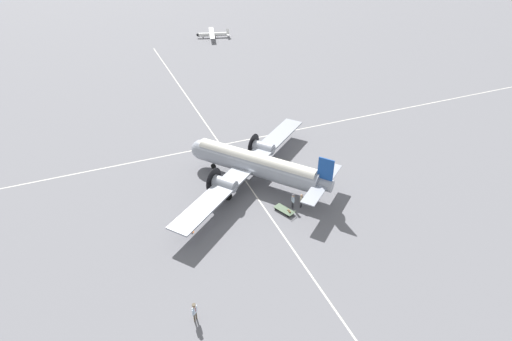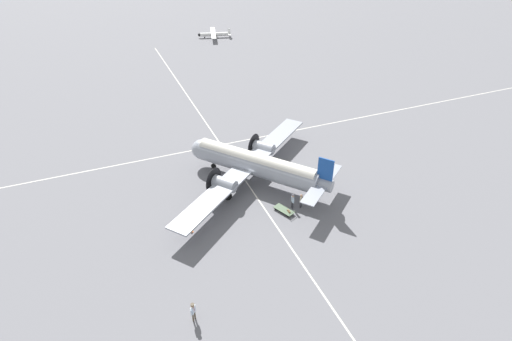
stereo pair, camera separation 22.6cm
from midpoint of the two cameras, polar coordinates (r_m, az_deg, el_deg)
The scene contains 11 objects.
ground_plane at distance 47.55m, azimuth 0.14°, elevation -1.64°, with size 300.00×300.00×0.00m, color slate.
apron_line_eastwest at distance 47.23m, azimuth -1.07°, elevation -1.92°, with size 120.00×0.16×0.01m.
apron_line_northsouth at distance 55.65m, azimuth -3.85°, elevation 3.89°, with size 0.16×120.00×0.01m.
airliner_main at distance 46.35m, azimuth -0.30°, elevation 1.02°, with size 19.85×22.45×5.67m.
crew_foreground at distance 33.09m, azimuth -8.77°, elevation -19.10°, with size 0.46×0.49×1.85m.
passenger_boarding at distance 43.07m, azimuth 5.42°, elevation -4.17°, with size 0.61×0.33×1.80m.
ramp_agent at distance 43.30m, azimuth 6.62°, elevation -4.14°, with size 0.44×0.45×1.72m.
suitcase_near_door at distance 42.77m, azimuth 4.84°, elevation -5.98°, with size 0.49×0.19×0.48m.
baggage_cart at distance 42.97m, azimuth 4.18°, elevation -5.64°, with size 2.51×1.81×0.56m.
light_aircraft_distant at distance 107.31m, azimuth -5.98°, elevation 18.81°, with size 11.06×8.41×2.12m.
traffic_cone at distance 40.99m, azimuth -9.11°, elevation -8.37°, with size 0.39×0.39×0.52m.
Camera 2 is at (-36.14, 14.80, 27.13)m, focal length 28.00 mm.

